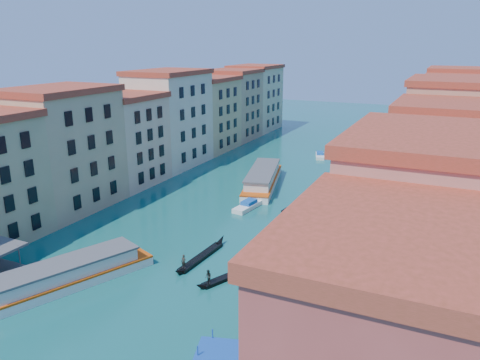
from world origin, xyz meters
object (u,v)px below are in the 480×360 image
Objects in this scene: vaporetto_near at (68,274)px; gondola_right at (232,274)px; vaporetto_far at (263,178)px; gondola_fore at (201,256)px.

gondola_right is (16.14, 9.51, -0.89)m from vaporetto_near.
gondola_fore is at bearing -95.75° from vaporetto_far.
vaporetto_far is (5.57, 45.11, 0.15)m from vaporetto_near.
gondola_fore reaches higher than gondola_right.
gondola_right is (5.68, -2.72, 0.03)m from gondola_fore.
gondola_right is at bearing 53.02° from vaporetto_near.
vaporetto_far is at bearing 105.47° from vaporetto_near.
vaporetto_near reaches higher than gondola_right.
vaporetto_far reaches higher than gondola_right.
gondola_fore is (4.89, -32.87, -1.07)m from vaporetto_far.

